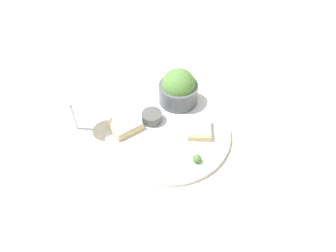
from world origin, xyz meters
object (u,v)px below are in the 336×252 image
at_px(cheese_toast_far, 199,129).
at_px(fork, 238,94).
at_px(wine_glass, 68,98).
at_px(sauce_ramekin, 152,117).
at_px(salad_bowl, 178,89).
at_px(napkin, 235,207).
at_px(cheese_toast_near, 125,125).

bearing_deg(cheese_toast_far, fork, -5.69).
bearing_deg(wine_glass, sauce_ramekin, -50.90).
bearing_deg(fork, salad_bowl, 135.21).
xyz_separation_m(salad_bowl, sauce_ramekin, (-0.11, 0.02, -0.03)).
distance_m(salad_bowl, wine_glass, 0.31).
bearing_deg(salad_bowl, sauce_ramekin, 170.86).
distance_m(sauce_ramekin, napkin, 0.33).
relative_size(sauce_ramekin, wine_glass, 0.35).
height_order(wine_glass, fork, wine_glass).
bearing_deg(wine_glass, salad_bowl, -36.73).
height_order(napkin, fork, same).
xyz_separation_m(sauce_ramekin, cheese_toast_near, (-0.07, 0.04, -0.00)).
distance_m(salad_bowl, sauce_ramekin, 0.12).
relative_size(salad_bowl, fork, 0.74).
height_order(sauce_ramekin, cheese_toast_far, sauce_ramekin).
relative_size(cheese_toast_far, napkin, 0.53).
relative_size(salad_bowl, napkin, 0.65).
xyz_separation_m(sauce_ramekin, fork, (0.25, -0.15, -0.03)).
bearing_deg(cheese_toast_far, napkin, -129.01).
height_order(cheese_toast_near, cheese_toast_far, same).
xyz_separation_m(cheese_toast_near, wine_glass, (-0.07, 0.12, 0.09)).
bearing_deg(napkin, cheese_toast_near, 82.62).
xyz_separation_m(salad_bowl, cheese_toast_near, (-0.18, 0.06, -0.03)).
bearing_deg(napkin, salad_bowl, 53.22).
bearing_deg(sauce_ramekin, salad_bowl, -9.14).
xyz_separation_m(cheese_toast_near, cheese_toast_far, (0.10, -0.18, 0.00)).
relative_size(sauce_ramekin, fork, 0.37).
distance_m(cheese_toast_near, napkin, 0.36).
height_order(salad_bowl, cheese_toast_far, salad_bowl).
relative_size(cheese_toast_near, cheese_toast_far, 1.06).
distance_m(cheese_toast_far, wine_glass, 0.35).
height_order(cheese_toast_near, wine_glass, wine_glass).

